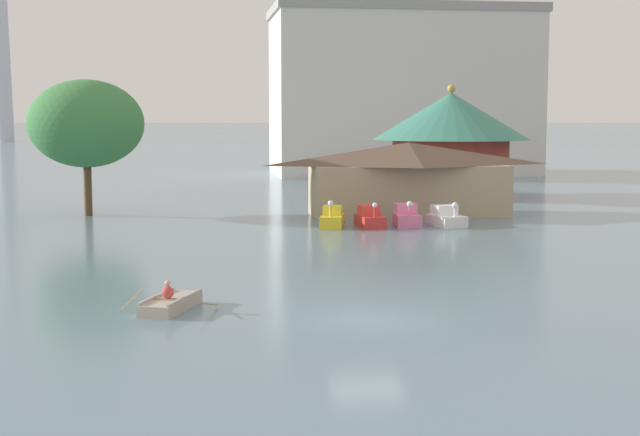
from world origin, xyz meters
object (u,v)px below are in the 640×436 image
Objects in this scene: boathouse at (408,177)px; green_roof_pavilion at (451,137)px; pedal_boat_white at (446,218)px; background_building_block at (401,91)px; shoreline_tree_tall_left at (86,124)px; pedal_boat_red at (370,218)px; pedal_boat_pink at (406,217)px; rowboat_with_rower at (171,303)px; pedal_boat_yellow at (332,219)px.

boathouse is 15.81m from green_roof_pavilion.
pedal_boat_white is 0.09× the size of background_building_block.
shoreline_tree_tall_left is at bearing -159.08° from green_roof_pavilion.
background_building_block is (32.24, 42.86, 3.47)m from shoreline_tree_tall_left.
pedal_boat_pink is at bearing 91.39° from pedal_boat_red.
pedal_boat_white reaches higher than rowboat_with_rower.
background_building_block is (10.06, 45.61, 7.19)m from boathouse.
pedal_boat_yellow is (9.47, 23.30, 0.31)m from rowboat_with_rower.
pedal_boat_pink is at bearing 105.73° from pedal_boat_yellow.
boathouse is at bearing -5.95° from rowboat_with_rower.
rowboat_with_rower is 1.31× the size of pedal_boat_pink.
pedal_boat_red is 2.42m from pedal_boat_pink.
pedal_boat_red reaches higher than pedal_boat_white.
pedal_boat_yellow is at bearing -0.04° from rowboat_with_rower.
boathouse is (15.85, 29.78, 2.42)m from rowboat_with_rower.
green_roof_pavilion is at bearing -5.59° from rowboat_with_rower.
rowboat_with_rower is at bearing -118.02° from boathouse.
rowboat_with_rower is at bearing -117.66° from green_roof_pavilion.
pedal_boat_yellow is 0.94× the size of pedal_boat_white.
pedal_boat_pink is 0.18× the size of boathouse.
pedal_boat_red reaches higher than rowboat_with_rower.
shoreline_tree_tall_left is at bearing -125.44° from pedal_boat_white.
rowboat_with_rower is 0.26× the size of green_roof_pavilion.
boathouse reaches higher than rowboat_with_rower.
pedal_boat_pink is 22.53m from green_roof_pavilion.
background_building_block is at bearing 53.05° from shoreline_tree_tall_left.
pedal_boat_pink is 0.08× the size of background_building_block.
pedal_boat_yellow is 7.22m from pedal_boat_white.
background_building_block reaches higher than boathouse.
pedal_boat_red is at bearing -118.35° from green_roof_pavilion.
pedal_boat_red is at bearing -105.17° from pedal_boat_white.
pedal_boat_red is 8.03m from boathouse.
shoreline_tree_tall_left is at bearing 172.93° from boathouse.
rowboat_with_rower is 0.11× the size of background_building_block.
green_roof_pavilion is (7.06, 13.93, 2.45)m from boathouse.
shoreline_tree_tall_left reaches higher than rowboat_with_rower.
background_building_block is at bearing 160.12° from pedal_boat_red.
pedal_boat_yellow is at bearing -107.52° from background_building_block.
background_building_block is at bearing 170.47° from pedal_boat_pink.
boathouse is 1.53× the size of shoreline_tree_tall_left.
boathouse is at bearing -102.44° from background_building_block.
pedal_boat_pink is at bearing -102.67° from background_building_block.
green_roof_pavilion is 0.43× the size of background_building_block.
background_building_block is at bearing 157.15° from pedal_boat_white.
pedal_boat_yellow is 24.86m from green_roof_pavilion.
background_building_block is (9.23, 52.43, 9.32)m from pedal_boat_white.
rowboat_with_rower is 27.41m from pedal_boat_pink.
background_building_block is (14.08, 52.23, 9.30)m from pedal_boat_red.
pedal_boat_red is at bearing -121.29° from boathouse.
background_building_block is at bearing 3.11° from rowboat_with_rower.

